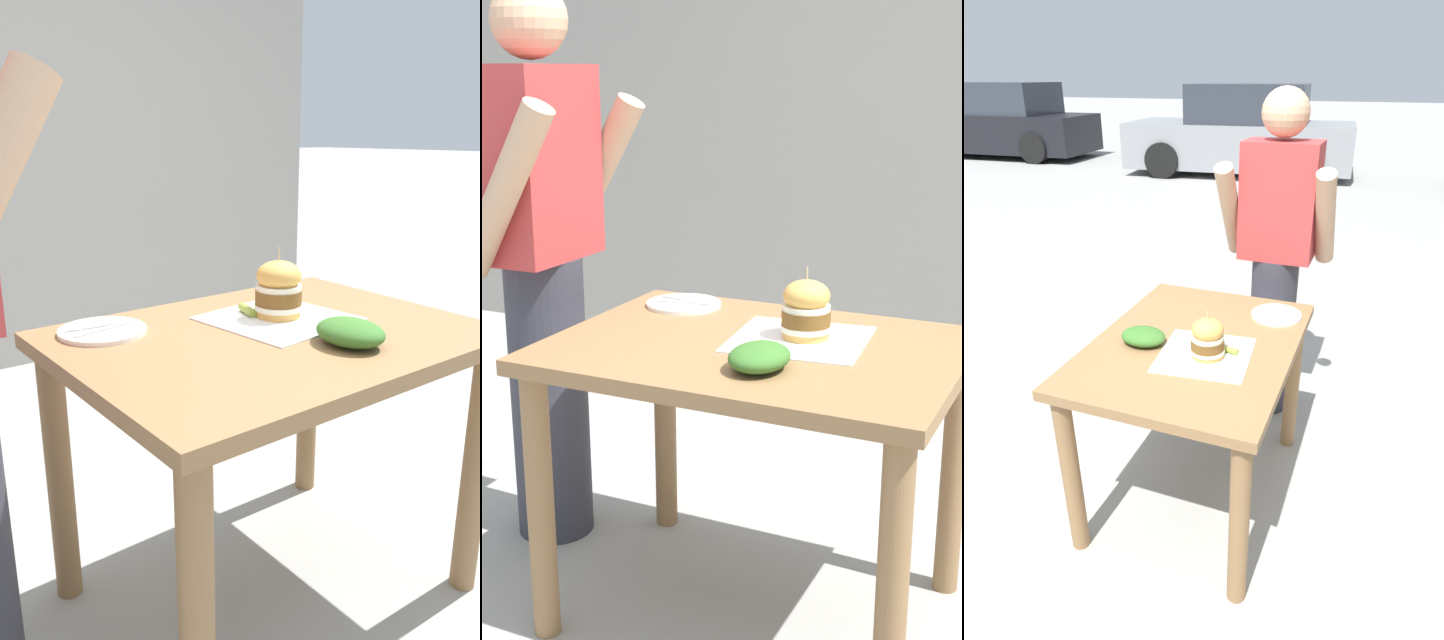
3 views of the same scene
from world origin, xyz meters
TOP-DOWN VIEW (x-y plane):
  - ground_plane at (0.00, 0.00)m, footprint 80.00×80.00m
  - patio_table at (0.00, 0.00)m, footprint 0.78×1.03m
  - serving_paper at (0.07, -0.09)m, footprint 0.38×0.38m
  - sandwich at (0.09, -0.10)m, footprint 0.13×0.13m
  - pickle_spear at (0.15, -0.04)m, footprint 0.08×0.04m
  - side_plate_with_forks at (0.25, 0.34)m, footprint 0.22×0.22m
  - side_salad at (-0.19, -0.08)m, footprint 0.18×0.14m

SIDE VIEW (x-z plane):
  - ground_plane at x=0.00m, z-range 0.00..0.00m
  - patio_table at x=0.00m, z-range 0.25..1.02m
  - serving_paper at x=0.07m, z-range 0.77..0.78m
  - side_plate_with_forks at x=0.25m, z-range 0.77..0.79m
  - pickle_spear at x=0.15m, z-range 0.78..0.80m
  - side_salad at x=-0.19m, z-range 0.77..0.84m
  - sandwich at x=0.09m, z-range 0.76..0.95m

